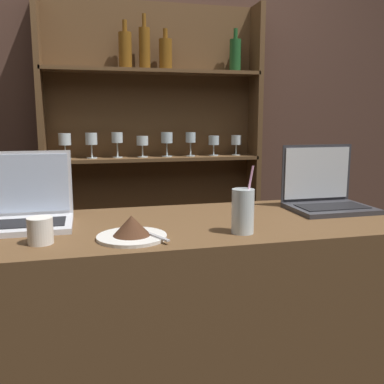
{
  "coord_description": "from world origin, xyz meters",
  "views": [
    {
      "loc": [
        -0.29,
        -1.1,
        1.32
      ],
      "look_at": [
        0.06,
        0.33,
        1.06
      ],
      "focal_mm": 40.0,
      "sensor_mm": 36.0,
      "label": 1
    }
  ],
  "objects_px": {
    "water_glass": "(243,211)",
    "laptop_near": "(26,210)",
    "coffee_cup": "(40,231)",
    "laptop_far": "(325,195)",
    "cake_plate": "(132,230)"
  },
  "relations": [
    {
      "from": "laptop_near",
      "to": "coffee_cup",
      "type": "distance_m",
      "value": 0.25
    },
    {
      "from": "cake_plate",
      "to": "coffee_cup",
      "type": "bearing_deg",
      "value": 177.87
    },
    {
      "from": "laptop_far",
      "to": "water_glass",
      "type": "xyz_separation_m",
      "value": [
        -0.45,
        -0.27,
        0.01
      ]
    },
    {
      "from": "laptop_far",
      "to": "cake_plate",
      "type": "relative_size",
      "value": 1.46
    },
    {
      "from": "laptop_near",
      "to": "laptop_far",
      "type": "height_order",
      "value": "laptop_far"
    },
    {
      "from": "water_glass",
      "to": "coffee_cup",
      "type": "xyz_separation_m",
      "value": [
        -0.6,
        0.03,
        -0.03
      ]
    },
    {
      "from": "laptop_near",
      "to": "coffee_cup",
      "type": "height_order",
      "value": "laptop_near"
    },
    {
      "from": "water_glass",
      "to": "coffee_cup",
      "type": "distance_m",
      "value": 0.6
    },
    {
      "from": "water_glass",
      "to": "coffee_cup",
      "type": "bearing_deg",
      "value": 177.11
    },
    {
      "from": "laptop_near",
      "to": "coffee_cup",
      "type": "relative_size",
      "value": 3.94
    },
    {
      "from": "coffee_cup",
      "to": "laptop_far",
      "type": "bearing_deg",
      "value": 12.66
    },
    {
      "from": "water_glass",
      "to": "laptop_near",
      "type": "bearing_deg",
      "value": 158.06
    },
    {
      "from": "laptop_near",
      "to": "coffee_cup",
      "type": "xyz_separation_m",
      "value": [
        0.07,
        -0.24,
        -0.02
      ]
    },
    {
      "from": "cake_plate",
      "to": "water_glass",
      "type": "relative_size",
      "value": 0.99
    },
    {
      "from": "cake_plate",
      "to": "water_glass",
      "type": "bearing_deg",
      "value": -3.46
    }
  ]
}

